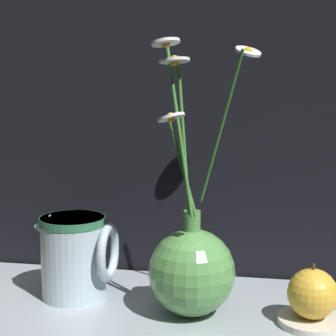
# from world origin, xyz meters

# --- Properties ---
(ground_plane) EXTENTS (6.00, 6.00, 0.00)m
(ground_plane) POSITION_xyz_m (0.00, 0.00, 0.00)
(ground_plane) COLOR black
(shelf) EXTENTS (0.87, 0.32, 0.01)m
(shelf) POSITION_xyz_m (0.00, 0.00, 0.01)
(shelf) COLOR #9EA8B2
(shelf) RESTS_ON ground_plane
(vase_with_flowers) EXTENTS (0.17, 0.16, 0.40)m
(vase_with_flowers) POSITION_xyz_m (0.05, -0.01, 0.08)
(vase_with_flowers) COLOR #59994C
(vase_with_flowers) RESTS_ON shelf
(ceramic_pitcher) EXTENTS (0.13, 0.10, 0.14)m
(ceramic_pitcher) POSITION_xyz_m (-0.14, 0.02, 0.08)
(ceramic_pitcher) COLOR silver
(ceramic_pitcher) RESTS_ON shelf
(saucer_plate) EXTENTS (0.10, 0.10, 0.01)m
(saucer_plate) POSITION_xyz_m (0.23, -0.02, 0.02)
(saucer_plate) COLOR silver
(saucer_plate) RESTS_ON shelf
(orange_fruit) EXTENTS (0.07, 0.07, 0.08)m
(orange_fruit) POSITION_xyz_m (0.23, -0.02, 0.06)
(orange_fruit) COLOR gold
(orange_fruit) RESTS_ON saucer_plate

